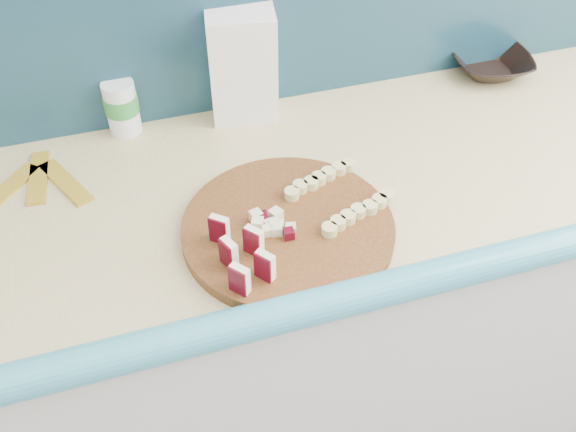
% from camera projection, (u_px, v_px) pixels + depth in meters
% --- Properties ---
extents(kitchen_counter, '(2.20, 0.63, 0.91)m').
position_uv_depth(kitchen_counter, '(255.00, 333.00, 1.52)').
color(kitchen_counter, beige).
rests_on(kitchen_counter, ground).
extents(cutting_board, '(0.47, 0.47, 0.02)m').
position_uv_depth(cutting_board, '(288.00, 229.00, 1.12)').
color(cutting_board, '#43210E').
rests_on(cutting_board, kitchen_counter).
extents(apple_wedges, '(0.08, 0.15, 0.05)m').
position_uv_depth(apple_wedges, '(241.00, 253.00, 1.03)').
color(apple_wedges, '#F1E5C0').
rests_on(apple_wedges, cutting_board).
extents(apple_chunks, '(0.06, 0.07, 0.02)m').
position_uv_depth(apple_chunks, '(277.00, 226.00, 1.09)').
color(apple_chunks, beige).
rests_on(apple_chunks, cutting_board).
extents(banana_slices, '(0.19, 0.18, 0.02)m').
position_uv_depth(banana_slices, '(339.00, 195.00, 1.15)').
color(banana_slices, '#CDC27D').
rests_on(banana_slices, cutting_board).
extents(brown_bowl, '(0.21, 0.21, 0.04)m').
position_uv_depth(brown_bowl, '(491.00, 63.00, 1.50)').
color(brown_bowl, black).
rests_on(brown_bowl, kitchen_counter).
extents(flour_bag, '(0.15, 0.12, 0.23)m').
position_uv_depth(flour_bag, '(243.00, 66.00, 1.31)').
color(flour_bag, white).
rests_on(flour_bag, kitchen_counter).
extents(canister, '(0.07, 0.07, 0.11)m').
position_uv_depth(canister, '(122.00, 106.00, 1.30)').
color(canister, white).
rests_on(canister, kitchen_counter).
extents(banana_peel, '(0.22, 0.19, 0.01)m').
position_uv_depth(banana_peel, '(37.00, 183.00, 1.22)').
color(banana_peel, gold).
rests_on(banana_peel, kitchen_counter).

